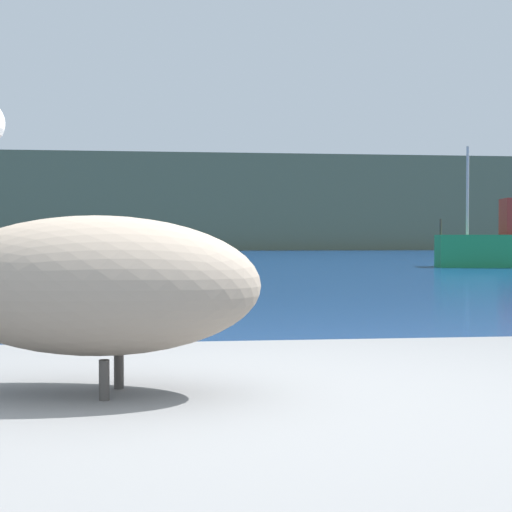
# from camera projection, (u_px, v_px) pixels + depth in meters

# --- Properties ---
(hillside_backdrop) EXTENTS (140.00, 15.15, 9.52)m
(hillside_backdrop) POSITION_uv_depth(u_px,v_px,m) (164.00, 204.00, 82.11)
(hillside_backdrop) COLOR #5B664C
(hillside_backdrop) RESTS_ON ground
(pelican) EXTENTS (1.27, 0.66, 0.87)m
(pelican) POSITION_uv_depth(u_px,v_px,m) (90.00, 281.00, 2.27)
(pelican) COLOR gray
(pelican) RESTS_ON pier_dock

